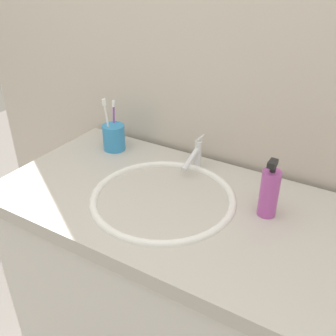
% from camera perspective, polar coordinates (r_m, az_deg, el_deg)
% --- Properties ---
extents(tiled_wall_back, '(2.32, 0.04, 2.40)m').
position_cam_1_polar(tiled_wall_back, '(1.27, 9.07, 16.21)').
color(tiled_wall_back, beige).
rests_on(tiled_wall_back, ground).
extents(vanity_counter, '(1.12, 0.58, 0.84)m').
position_cam_1_polar(vanity_counter, '(1.42, 0.97, -18.86)').
color(vanity_counter, silver).
rests_on(vanity_counter, ground).
extents(sink_basin, '(0.44, 0.44, 0.13)m').
position_cam_1_polar(sink_basin, '(1.18, -0.75, -6.35)').
color(sink_basin, white).
rests_on(sink_basin, vanity_counter).
extents(faucet, '(0.02, 0.14, 0.11)m').
position_cam_1_polar(faucet, '(1.29, 4.12, 1.93)').
color(faucet, silver).
rests_on(faucet, sink_basin).
extents(toothbrush_cup, '(0.08, 0.08, 0.10)m').
position_cam_1_polar(toothbrush_cup, '(1.43, -8.08, 4.56)').
color(toothbrush_cup, '#338CCC').
rests_on(toothbrush_cup, vanity_counter).
extents(toothbrush_purple, '(0.02, 0.04, 0.17)m').
position_cam_1_polar(toothbrush_purple, '(1.43, -8.10, 7.04)').
color(toothbrush_purple, purple).
rests_on(toothbrush_purple, toothbrush_cup).
extents(toothbrush_white, '(0.02, 0.02, 0.20)m').
position_cam_1_polar(toothbrush_white, '(1.40, -9.06, 6.92)').
color(toothbrush_white, white).
rests_on(toothbrush_white, toothbrush_cup).
extents(soap_dispenser, '(0.05, 0.06, 0.18)m').
position_cam_1_polar(soap_dispenser, '(1.08, 14.87, -3.52)').
color(soap_dispenser, '#B24CA5').
rests_on(soap_dispenser, vanity_counter).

